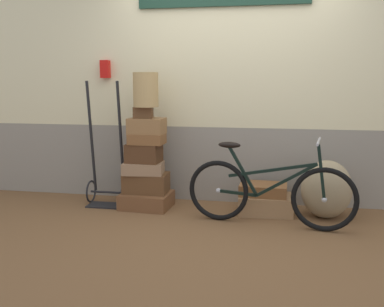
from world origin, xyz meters
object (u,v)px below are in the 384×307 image
Objects in this scene: suitcase_5 at (147,126)px; suitcase_8 at (263,189)px; suitcase_7 at (265,204)px; luggage_trolley at (107,174)px; suitcase_0 at (147,200)px; bicycle at (269,192)px; suitcase_1 at (146,183)px; suitcase_6 at (143,113)px; wicker_basket at (146,90)px; suitcase_3 at (144,153)px; suitcase_4 at (147,139)px; burlap_sack at (326,189)px; suitcase_2 at (143,168)px.

suitcase_5 is 1.41m from suitcase_8.
luggage_trolley is at bearing 176.04° from suitcase_7.
suitcase_0 is 1.27m from suitcase_8.
bicycle reaches higher than suitcase_8.
suitcase_6 is (-0.01, -0.01, 0.77)m from suitcase_1.
suitcase_6 is at bearing 168.94° from wicker_basket.
suitcase_3 is 0.96× the size of suitcase_4.
luggage_trolley is (-0.45, 0.02, -0.26)m from suitcase_3.
luggage_trolley reaches higher than suitcase_6.
suitcase_7 is (1.31, -0.01, -0.50)m from suitcase_3.
bicycle is (0.03, -0.38, 0.23)m from suitcase_7.
suitcase_5 is 1.51m from suitcase_7.
suitcase_8 is (1.29, 0.02, -0.79)m from suitcase_6.
bicycle reaches higher than suitcase_0.
burlap_sack is at bearing -5.92° from suitcase_7.
suitcase_5 is 1.87× the size of suitcase_6.
suitcase_7 is at bearing 95.09° from bicycle.
wicker_basket is (-1.27, -0.01, 1.19)m from suitcase_7.
suitcase_3 is 0.16m from suitcase_4.
suitcase_3 is (0.00, 0.02, 0.16)m from suitcase_2.
suitcase_4 is 0.62× the size of burlap_sack.
suitcase_4 is at bearing -4.96° from luggage_trolley.
luggage_trolley reaches higher than suitcase_1.
burlap_sack reaches higher than suitcase_8.
suitcase_2 is at bearing -172.71° from suitcase_4.
suitcase_6 reaches higher than suitcase_3.
suitcase_6 is 1.51m from suitcase_8.
bicycle is (-0.57, -0.35, 0.03)m from burlap_sack.
suitcase_1 is at bearing 46.61° from suitcase_2.
luggage_trolley is 1.84m from bicycle.
suitcase_6 is 0.55× the size of wicker_basket.
suitcase_8 is at bearing -5.06° from suitcase_2.
suitcase_7 is (1.27, 0.01, -0.66)m from suitcase_4.
suitcase_8 is at bearing 2.51° from suitcase_4.
suitcase_6 reaches higher than bicycle.
suitcase_3 is 1.41m from suitcase_7.
suitcase_8 reaches higher than suitcase_7.
suitcase_7 is at bearing 1.86° from suitcase_4.
suitcase_1 is at bearing 136.67° from suitcase_4.
suitcase_4 reaches higher than suitcase_0.
suitcase_7 is 0.16m from suitcase_8.
suitcase_1 is at bearing 132.20° from wicker_basket.
suitcase_5 is 0.77× the size of suitcase_8.
wicker_basket reaches higher than suitcase_5.
suitcase_1 is at bearing 13.11° from suitcase_3.
burlap_sack is (1.92, -0.03, -0.75)m from suitcase_6.
wicker_basket is at bearing 164.21° from bicycle.
luggage_trolley reaches higher than suitcase_7.
suitcase_4 is 1.85× the size of suitcase_6.
suitcase_2 reaches higher than suitcase_0.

